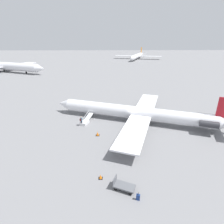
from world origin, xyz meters
TOP-DOWN VIEW (x-y plane):
  - ground_plane at (0.00, 0.00)m, footprint 600.00×600.00m
  - airplane_main at (-0.86, 0.32)m, footprint 32.15×25.42m
  - airplane_far_center at (-21.98, -127.41)m, footprint 39.90×50.41m
  - airplane_far_right at (55.87, -60.87)m, footprint 46.47×36.82m
  - boarding_stairs at (9.14, 0.54)m, footprint 2.34×4.11m
  - passenger at (9.77, 1.53)m, footprint 0.44×0.57m
  - luggage_cart at (3.63, 16.45)m, footprint 2.46×1.88m
  - suitcase at (2.31, 17.80)m, footprint 0.41×0.31m
  - traffic_cone_near_stairs at (6.71, 5.27)m, footprint 0.58×0.58m
  - traffic_cone_near_cart at (5.97, 14.87)m, footprint 0.46×0.46m

SIDE VIEW (x-z plane):
  - ground_plane at x=0.00m, z-range 0.00..0.00m
  - traffic_cone_near_cart at x=5.97m, z-range -0.02..0.48m
  - traffic_cone_near_stairs at x=6.71m, z-range -0.02..0.62m
  - suitcase at x=2.31m, z-range -0.11..0.77m
  - boarding_stairs at x=9.14m, z-range -0.43..1.15m
  - luggage_cart at x=3.63m, z-range -0.15..1.07m
  - passenger at x=9.77m, z-range 0.13..1.87m
  - airplane_main at x=-0.86m, z-range -1.23..4.87m
  - airplane_far_center at x=-21.98m, z-range -1.84..7.22m
  - airplane_far_right at x=55.87m, z-range -1.98..7.79m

